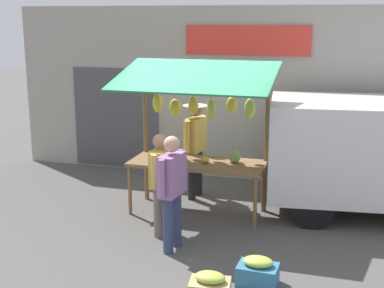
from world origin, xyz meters
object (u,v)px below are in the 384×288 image
object	(u,v)px
market_stall	(198,121)
vendor_with_sunhat	(195,142)
shopper_in_striped_shirt	(172,185)
produce_crate_near	(210,288)
produce_crate_side	(258,272)
shopper_with_ponytail	(160,178)

from	to	relation	value
market_stall	vendor_with_sunhat	distance (m)	0.91
shopper_in_striped_shirt	produce_crate_near	bearing A→B (deg)	-136.93
market_stall	produce_crate_near	size ratio (longest dim) A/B	4.92
shopper_in_striped_shirt	produce_crate_side	bearing A→B (deg)	-108.77
shopper_with_ponytail	produce_crate_near	size ratio (longest dim) A/B	3.03
vendor_with_sunhat	produce_crate_near	world-z (taller)	vendor_with_sunhat
vendor_with_sunhat	produce_crate_near	xyz separation A→B (m)	(-1.19, 3.45, -0.86)
market_stall	produce_crate_side	xyz separation A→B (m)	(-1.39, 2.19, -1.39)
shopper_in_striped_shirt	produce_crate_side	size ratio (longest dim) A/B	3.28
market_stall	produce_crate_near	distance (m)	3.21
market_stall	shopper_in_striped_shirt	bearing A→B (deg)	92.53
shopper_in_striped_shirt	shopper_with_ponytail	bearing A→B (deg)	43.35
shopper_with_ponytail	produce_crate_side	xyz separation A→B (m)	(-1.67, 1.14, -0.72)
vendor_with_sunhat	market_stall	bearing A→B (deg)	29.36
produce_crate_near	produce_crate_side	xyz separation A→B (m)	(-0.46, -0.56, -0.00)
market_stall	vendor_with_sunhat	xyz separation A→B (m)	(0.25, -0.70, -0.53)
market_stall	produce_crate_side	bearing A→B (deg)	122.41
vendor_with_sunhat	shopper_with_ponytail	world-z (taller)	vendor_with_sunhat
shopper_in_striped_shirt	produce_crate_side	world-z (taller)	shopper_in_striped_shirt
vendor_with_sunhat	shopper_in_striped_shirt	distance (m)	2.26
vendor_with_sunhat	produce_crate_near	bearing A→B (deg)	28.37
market_stall	shopper_with_ponytail	world-z (taller)	market_stall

